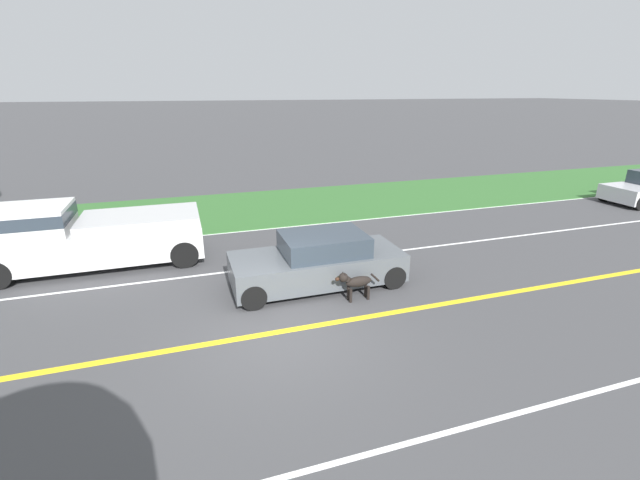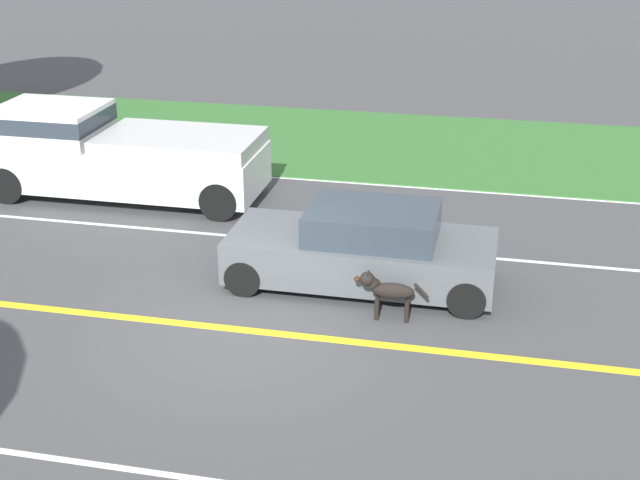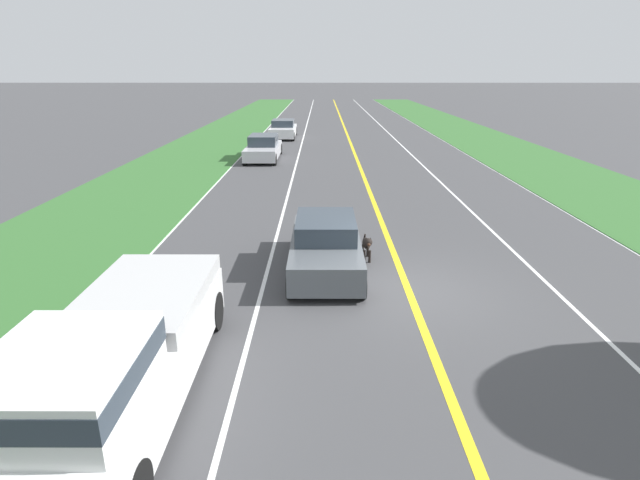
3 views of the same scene
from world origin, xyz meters
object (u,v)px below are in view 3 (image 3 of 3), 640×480
(car_trailing_mid, at_px, (283,129))
(car_trailing_near, at_px, (263,148))
(pickup_truck, at_px, (116,356))
(ego_car, at_px, (326,246))
(dog, at_px, (367,244))

(car_trailing_mid, bearing_deg, car_trailing_near, 87.38)
(car_trailing_near, bearing_deg, pickup_truck, 90.85)
(pickup_truck, bearing_deg, car_trailing_near, -89.15)
(ego_car, xyz_separation_m, dog, (-1.12, -0.55, -0.15))
(car_trailing_near, height_order, car_trailing_mid, car_trailing_near)
(pickup_truck, relative_size, car_trailing_mid, 1.26)
(dog, height_order, pickup_truck, pickup_truck)
(dog, relative_size, car_trailing_mid, 0.26)
(pickup_truck, bearing_deg, dog, -124.11)
(ego_car, xyz_separation_m, pickup_truck, (3.19, 5.82, 0.30))
(ego_car, bearing_deg, dog, -153.92)
(pickup_truck, bearing_deg, ego_car, -118.72)
(car_trailing_near, distance_m, car_trailing_mid, 9.72)
(ego_car, distance_m, pickup_truck, 6.64)
(dog, xyz_separation_m, car_trailing_near, (4.65, -16.52, 0.16))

